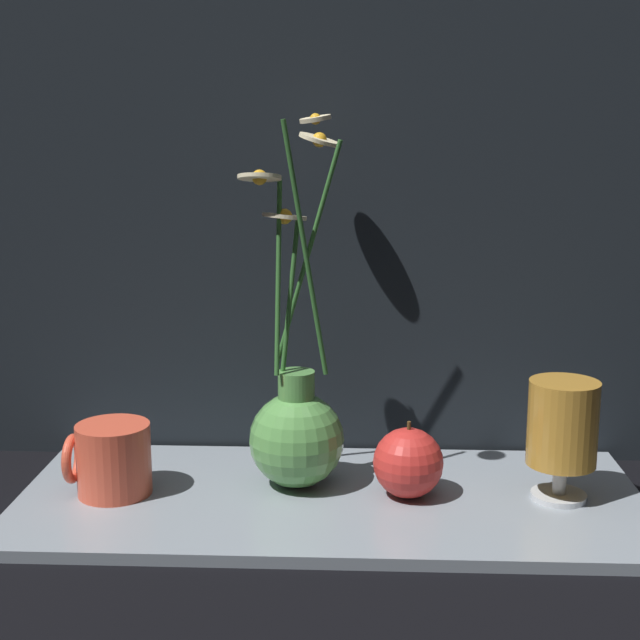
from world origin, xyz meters
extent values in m
plane|color=black|center=(0.00, 0.00, 0.00)|extent=(6.00, 6.00, 0.00)
cube|color=gray|center=(0.00, 0.00, 0.01)|extent=(0.65, 0.28, 0.01)
sphere|color=#59994C|center=(-0.04, 0.03, 0.06)|extent=(0.10, 0.10, 0.10)
cylinder|color=#59994C|center=(-0.04, 0.03, 0.12)|extent=(0.04, 0.04, 0.04)
cylinder|color=#336B2D|center=(-0.05, 0.03, 0.24)|extent=(0.01, 0.04, 0.20)
cylinder|color=beige|center=(-0.07, 0.03, 0.34)|extent=(0.05, 0.05, 0.01)
sphere|color=gold|center=(-0.07, 0.03, 0.34)|extent=(0.02, 0.02, 0.02)
cylinder|color=#336B2D|center=(-0.03, 0.06, 0.26)|extent=(0.07, 0.03, 0.24)
cylinder|color=beige|center=(-0.02, 0.09, 0.37)|extent=(0.06, 0.06, 0.02)
sphere|color=gold|center=(-0.02, 0.09, 0.37)|extent=(0.02, 0.02, 0.02)
cylinder|color=#336B2D|center=(-0.04, 0.03, 0.22)|extent=(0.02, 0.02, 0.16)
cylinder|color=beige|center=(-0.05, 0.04, 0.30)|extent=(0.06, 0.06, 0.01)
sphere|color=gold|center=(-0.05, 0.04, 0.30)|extent=(0.02, 0.02, 0.02)
cylinder|color=#336B2D|center=(-0.03, 0.01, 0.27)|extent=(0.05, 0.03, 0.26)
cylinder|color=beige|center=(-0.01, -0.01, 0.39)|extent=(0.04, 0.04, 0.01)
sphere|color=gold|center=(-0.01, -0.01, 0.39)|extent=(0.01, 0.01, 0.01)
cylinder|color=#DB5138|center=(-0.22, -0.01, 0.05)|extent=(0.08, 0.08, 0.07)
torus|color=#DB5138|center=(-0.27, -0.01, 0.05)|extent=(0.01, 0.05, 0.05)
cylinder|color=silver|center=(0.23, 0.00, 0.01)|extent=(0.06, 0.06, 0.01)
cylinder|color=silver|center=(0.23, 0.00, 0.03)|extent=(0.01, 0.01, 0.03)
cylinder|color=#B77F2D|center=(0.23, 0.00, 0.09)|extent=(0.07, 0.07, 0.09)
sphere|color=red|center=(0.08, 0.00, 0.05)|extent=(0.07, 0.07, 0.07)
cylinder|color=#4C3819|center=(0.08, 0.00, 0.09)|extent=(0.00, 0.00, 0.01)
camera|label=1|loc=(0.03, -0.87, 0.38)|focal=50.00mm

